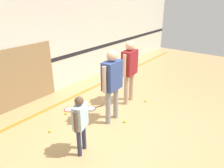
% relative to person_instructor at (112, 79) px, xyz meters
% --- Properties ---
extents(ground_plane, '(16.00, 16.00, 0.00)m').
position_rel_person_instructor_xyz_m(ground_plane, '(-0.02, -0.24, -1.09)').
color(ground_plane, tan).
extents(wall_back, '(16.00, 0.07, 3.20)m').
position_rel_person_instructor_xyz_m(wall_back, '(-0.02, 2.53, 0.50)').
color(wall_back, silver).
rests_on(wall_back, ground_plane).
extents(wall_panel, '(2.82, 0.05, 1.64)m').
position_rel_person_instructor_xyz_m(wall_panel, '(-1.20, 2.47, -0.27)').
color(wall_panel, '#93754C').
rests_on(wall_panel, ground_plane).
extents(floor_stripe, '(14.40, 0.10, 0.01)m').
position_rel_person_instructor_xyz_m(floor_stripe, '(-0.02, 1.73, -1.09)').
color(floor_stripe, orange).
rests_on(floor_stripe, ground_plane).
extents(person_instructor, '(0.67, 0.29, 1.77)m').
position_rel_person_instructor_xyz_m(person_instructor, '(0.00, 0.00, 0.00)').
color(person_instructor, gray).
rests_on(person_instructor, ground_plane).
extents(person_student_left, '(0.44, 0.29, 1.21)m').
position_rel_person_instructor_xyz_m(person_student_left, '(-1.29, -0.23, -0.34)').
color(person_student_left, '#2D334C').
rests_on(person_student_left, ground_plane).
extents(person_student_right, '(0.67, 0.32, 1.76)m').
position_rel_person_instructor_xyz_m(person_student_right, '(1.09, 0.23, -0.01)').
color(person_student_right, tan).
rests_on(person_student_right, ground_plane).
extents(racket_spare_on_floor, '(0.43, 0.49, 0.03)m').
position_rel_person_instructor_xyz_m(racket_spare_on_floor, '(-0.28, 1.22, -1.08)').
color(racket_spare_on_floor, red).
rests_on(racket_spare_on_floor, ground_plane).
extents(racket_second_spare, '(0.53, 0.38, 0.03)m').
position_rel_person_instructor_xyz_m(racket_second_spare, '(0.13, 0.80, -1.08)').
color(racket_second_spare, '#28282D').
rests_on(racket_second_spare, ground_plane).
extents(tennis_ball_near_instructor, '(0.07, 0.07, 0.07)m').
position_rel_person_instructor_xyz_m(tennis_ball_near_instructor, '(0.10, -0.32, -1.06)').
color(tennis_ball_near_instructor, '#CCE038').
rests_on(tennis_ball_near_instructor, ground_plane).
extents(tennis_ball_by_spare_racket, '(0.07, 0.07, 0.07)m').
position_rel_person_instructor_xyz_m(tennis_ball_by_spare_racket, '(-0.50, 1.12, -1.06)').
color(tennis_ball_by_spare_racket, '#CCE038').
rests_on(tennis_ball_by_spare_racket, ground_plane).
extents(tennis_ball_stray_left, '(0.07, 0.07, 0.07)m').
position_rel_person_instructor_xyz_m(tennis_ball_stray_left, '(-1.26, 0.81, -1.06)').
color(tennis_ball_stray_left, '#CCE038').
rests_on(tennis_ball_stray_left, ground_plane).
extents(tennis_ball_stray_right, '(0.07, 0.07, 0.07)m').
position_rel_person_instructor_xyz_m(tennis_ball_stray_right, '(1.38, -0.18, -1.06)').
color(tennis_ball_stray_right, '#CCE038').
rests_on(tennis_ball_stray_right, ground_plane).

